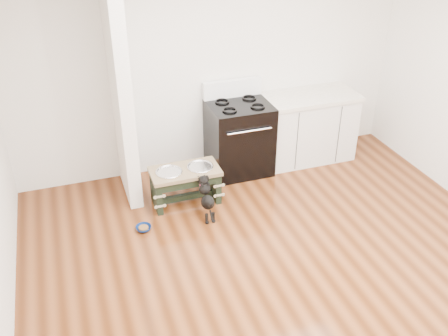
# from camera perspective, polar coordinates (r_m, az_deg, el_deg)

# --- Properties ---
(ground) EXTENTS (5.00, 5.00, 0.00)m
(ground) POSITION_cam_1_polar(r_m,az_deg,el_deg) (4.91, 7.88, -12.80)
(ground) COLOR #46200C
(ground) RESTS_ON ground
(room_shell) EXTENTS (5.00, 5.00, 5.00)m
(room_shell) POSITION_cam_1_polar(r_m,az_deg,el_deg) (3.99, 9.50, 4.46)
(room_shell) COLOR silver
(room_shell) RESTS_ON ground
(partition_wall) EXTENTS (0.15, 0.80, 2.70)m
(partition_wall) POSITION_cam_1_polar(r_m,az_deg,el_deg) (5.63, -11.80, 9.07)
(partition_wall) COLOR silver
(partition_wall) RESTS_ON ground
(oven_range) EXTENTS (0.76, 0.69, 1.14)m
(oven_range) POSITION_cam_1_polar(r_m,az_deg,el_deg) (6.35, 1.73, 3.59)
(oven_range) COLOR black
(oven_range) RESTS_ON ground
(cabinet_run) EXTENTS (1.24, 0.64, 0.91)m
(cabinet_run) POSITION_cam_1_polar(r_m,az_deg,el_deg) (6.75, 9.51, 4.63)
(cabinet_run) COLOR silver
(cabinet_run) RESTS_ON ground
(dog_feeder) EXTENTS (0.80, 0.43, 0.45)m
(dog_feeder) POSITION_cam_1_polar(r_m,az_deg,el_deg) (5.78, -4.44, -1.28)
(dog_feeder) COLOR black
(dog_feeder) RESTS_ON ground
(puppy) EXTENTS (0.14, 0.41, 0.49)m
(puppy) POSITION_cam_1_polar(r_m,az_deg,el_deg) (5.54, -2.01, -3.31)
(puppy) COLOR black
(puppy) RESTS_ON ground
(floor_bowl) EXTENTS (0.17, 0.17, 0.05)m
(floor_bowl) POSITION_cam_1_polar(r_m,az_deg,el_deg) (5.54, -9.17, -6.81)
(floor_bowl) COLOR navy
(floor_bowl) RESTS_ON ground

